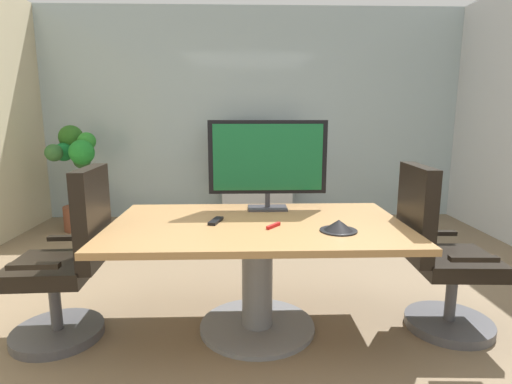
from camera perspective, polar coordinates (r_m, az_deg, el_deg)
name	(u,v)px	position (r m, az deg, el deg)	size (l,w,h in m)	color
ground_plane	(265,351)	(2.63, 1.33, -21.35)	(7.75, 7.75, 0.00)	#7A664C
wall_back_glass_partition	(252,115)	(5.60, -0.55, 10.71)	(5.65, 0.10, 2.78)	#9EB2B7
conference_table	(257,252)	(2.64, 0.18, -8.38)	(1.85, 1.10, 0.73)	olive
office_chair_left	(68,269)	(2.82, -24.87, -9.79)	(0.60, 0.58, 1.09)	#4C4C51
office_chair_right	(439,263)	(2.93, 24.30, -9.03)	(0.61, 0.58, 1.09)	#4C4C51
tv_monitor	(268,160)	(2.89, 1.65, 4.55)	(0.84, 0.18, 0.64)	#333338
wall_display_unit	(257,189)	(5.34, 0.15, 0.46)	(1.20, 0.36, 1.31)	#B7BABC
potted_plant	(76,168)	(5.34, -23.97, 3.04)	(0.57, 0.59, 1.27)	brown
conference_phone	(339,226)	(2.44, 11.50, -4.71)	(0.22, 0.22, 0.07)	black
remote_control	(216,221)	(2.60, -5.66, -4.05)	(0.05, 0.17, 0.02)	black
whiteboard_marker	(273,226)	(2.48, 2.46, -4.75)	(0.13, 0.02, 0.02)	red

